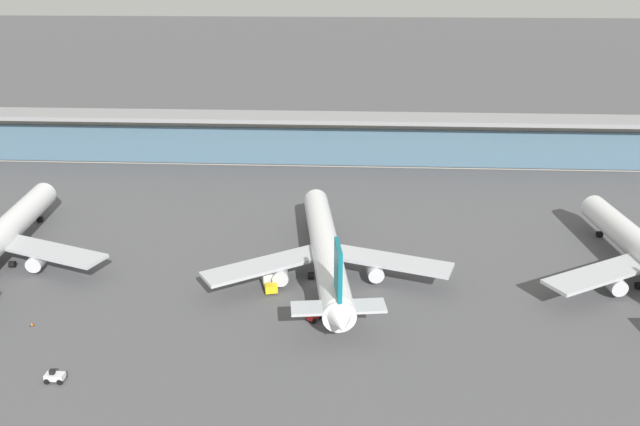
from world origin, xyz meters
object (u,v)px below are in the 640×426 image
Objects in this scene: safety_cone_bravo at (32,324)px; service_truck_by_tail_white at (55,377)px; airliner_centre_stand at (326,250)px; service_truck_near_nose_yellow at (269,278)px; service_truck_under_wing_red at (314,315)px.

service_truck_by_tail_white is at bearing -53.86° from safety_cone_bravo.
safety_cone_bravo is (-49.61, -21.73, -4.96)m from airliner_centre_stand.
service_truck_near_nose_yellow is at bearing 23.04° from safety_cone_bravo.
airliner_centre_stand is 89.91× the size of safety_cone_bravo.
airliner_centre_stand is at bearing 43.32° from service_truck_by_tail_white.
safety_cone_bravo is (-10.84, 14.83, -0.56)m from service_truck_by_tail_white.
service_truck_near_nose_yellow is 15.26m from service_truck_under_wing_red.
service_truck_under_wing_red is at bearing 5.44° from safety_cone_bravo.
airliner_centre_stand reaches higher than service_truck_by_tail_white.
airliner_centre_stand is 8.23× the size of service_truck_near_nose_yellow.
service_truck_under_wing_red is 4.74× the size of safety_cone_bravo.
service_truck_near_nose_yellow reaches higher than service_truck_under_wing_red.
airliner_centre_stand is 54.39m from safety_cone_bravo.
airliner_centre_stand reaches higher than service_truck_under_wing_red.
service_truck_by_tail_white reaches higher than safety_cone_bravo.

